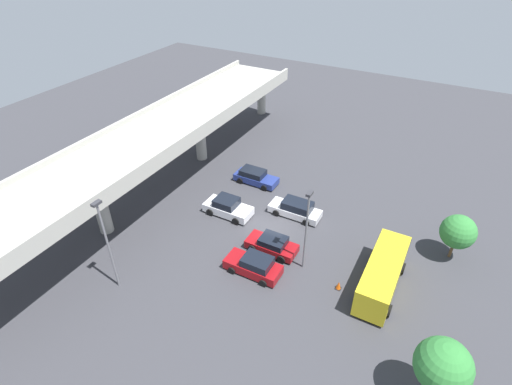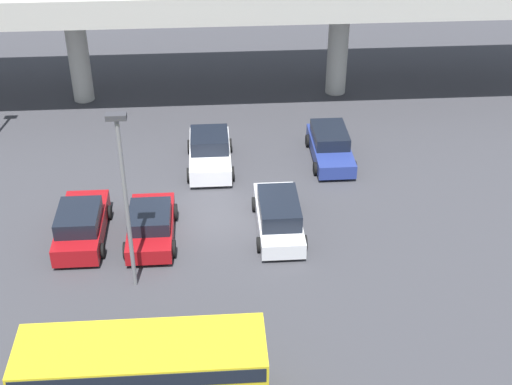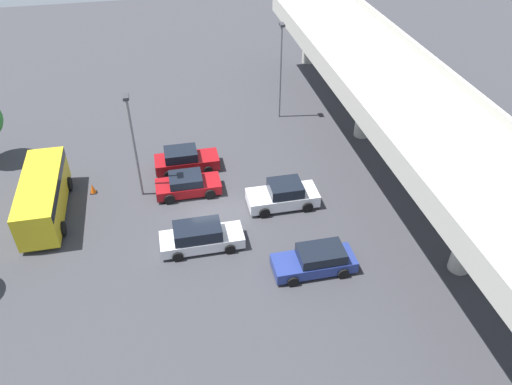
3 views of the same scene
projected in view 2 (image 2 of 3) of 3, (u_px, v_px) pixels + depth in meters
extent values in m
plane|color=#38383D|center=(216.00, 220.00, 31.30)|extent=(95.66, 95.66, 0.00)
cube|color=#ADAAA0|center=(208.00, 3.00, 35.63)|extent=(44.64, 0.30, 0.55)
cylinder|color=#ADAAA0|center=(78.00, 55.00, 40.41)|extent=(1.18, 1.18, 5.53)
cylinder|color=#ADAAA0|center=(338.00, 48.00, 41.29)|extent=(1.18, 1.18, 5.53)
cube|color=maroon|center=(82.00, 227.00, 29.88)|extent=(1.84, 4.52, 0.78)
cube|color=black|center=(78.00, 218.00, 29.17)|extent=(1.70, 2.27, 0.67)
cylinder|color=black|center=(65.00, 214.00, 31.14)|extent=(0.22, 0.61, 0.61)
cylinder|color=black|center=(109.00, 212.00, 31.25)|extent=(0.22, 0.61, 0.61)
cylinder|color=black|center=(55.00, 253.00, 28.78)|extent=(0.22, 0.61, 0.61)
cylinder|color=black|center=(102.00, 251.00, 28.89)|extent=(0.22, 0.61, 0.61)
cube|color=maroon|center=(151.00, 227.00, 29.91)|extent=(1.84, 4.32, 0.66)
cube|color=black|center=(150.00, 217.00, 29.46)|extent=(1.69, 2.16, 0.58)
cylinder|color=black|center=(131.00, 214.00, 31.07)|extent=(0.22, 0.71, 0.71)
cylinder|color=black|center=(175.00, 212.00, 31.18)|extent=(0.22, 0.71, 0.71)
cylinder|color=black|center=(126.00, 251.00, 28.81)|extent=(0.22, 0.71, 0.71)
cylinder|color=black|center=(173.00, 249.00, 28.92)|extent=(0.22, 0.71, 0.71)
cube|color=silver|center=(210.00, 155.00, 34.98)|extent=(1.98, 4.57, 0.79)
cube|color=black|center=(209.00, 140.00, 34.71)|extent=(1.82, 2.10, 0.72)
cylinder|color=black|center=(232.00, 174.00, 33.97)|extent=(0.22, 0.70, 0.70)
cylinder|color=black|center=(189.00, 175.00, 33.85)|extent=(0.22, 0.70, 0.70)
cylinder|color=black|center=(230.00, 145.00, 36.36)|extent=(0.22, 0.70, 0.70)
cylinder|color=black|center=(190.00, 147.00, 36.24)|extent=(0.22, 0.70, 0.70)
cube|color=silver|center=(278.00, 219.00, 30.45)|extent=(1.80, 4.88, 0.68)
cube|color=black|center=(279.00, 208.00, 29.88)|extent=(1.65, 2.76, 0.75)
cylinder|color=black|center=(255.00, 204.00, 31.78)|extent=(0.22, 0.64, 0.64)
cylinder|color=black|center=(295.00, 203.00, 31.89)|extent=(0.22, 0.64, 0.64)
cylinder|color=black|center=(260.00, 244.00, 29.23)|extent=(0.22, 0.64, 0.64)
cylinder|color=black|center=(304.00, 243.00, 29.33)|extent=(0.22, 0.64, 0.64)
cube|color=navy|center=(330.00, 150.00, 35.60)|extent=(1.81, 4.63, 0.67)
cube|color=black|center=(330.00, 135.00, 35.57)|extent=(1.66, 2.54, 0.62)
cylinder|color=black|center=(354.00, 167.00, 34.54)|extent=(0.22, 0.64, 0.64)
cylinder|color=black|center=(316.00, 169.00, 34.43)|extent=(0.22, 0.64, 0.64)
cylinder|color=black|center=(343.00, 139.00, 36.96)|extent=(0.22, 0.64, 0.64)
cylinder|color=black|center=(308.00, 141.00, 36.85)|extent=(0.22, 0.64, 0.64)
cube|color=gold|center=(143.00, 373.00, 21.80)|extent=(7.53, 2.30, 2.35)
cube|color=black|center=(141.00, 353.00, 21.35)|extent=(7.38, 2.34, 0.52)
cylinder|color=black|center=(76.00, 371.00, 23.16)|extent=(0.93, 0.29, 0.93)
cylinder|color=black|center=(219.00, 363.00, 23.44)|extent=(0.93, 0.29, 0.93)
cylinder|color=slate|center=(127.00, 208.00, 25.66)|extent=(0.16, 0.16, 7.11)
cube|color=#333338|center=(116.00, 117.00, 23.71)|extent=(0.70, 0.35, 0.20)
cube|color=black|center=(104.00, 345.00, 24.75)|extent=(0.44, 0.44, 0.04)
cone|color=#EA590F|center=(103.00, 338.00, 24.58)|extent=(0.40, 0.40, 0.70)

